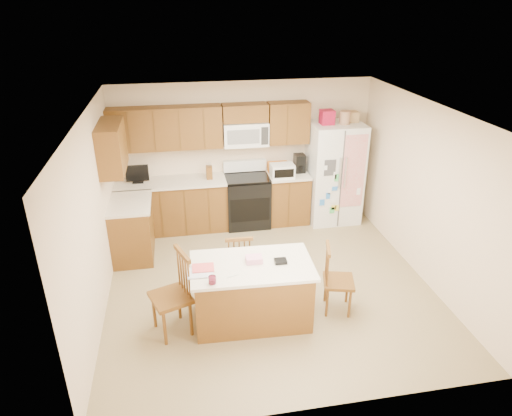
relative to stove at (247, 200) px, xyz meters
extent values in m
plane|color=#87734F|center=(0.00, -1.94, -0.47)|extent=(4.50, 4.50, 0.00)
cube|color=beige|center=(0.00, 0.31, 0.78)|extent=(4.50, 0.10, 2.50)
cube|color=beige|center=(0.00, -4.19, 0.78)|extent=(4.50, 0.10, 2.50)
cube|color=beige|center=(-2.25, -1.94, 0.78)|extent=(0.10, 4.50, 2.50)
cube|color=beige|center=(2.25, -1.94, 0.78)|extent=(0.10, 4.50, 2.50)
cube|color=white|center=(0.00, -1.94, 2.03)|extent=(4.50, 4.50, 0.04)
cube|color=brown|center=(-1.31, 0.01, -0.03)|extent=(1.87, 0.60, 0.88)
cube|color=brown|center=(0.74, 0.01, -0.03)|extent=(0.72, 0.60, 0.88)
cube|color=brown|center=(-1.95, -0.76, -0.03)|extent=(0.60, 0.95, 0.88)
cube|color=beige|center=(-1.31, 0.00, 0.43)|extent=(1.87, 0.64, 0.04)
cube|color=beige|center=(0.74, 0.00, 0.43)|extent=(0.72, 0.64, 0.04)
cube|color=beige|center=(-1.94, -0.76, 0.43)|extent=(0.64, 0.95, 0.04)
cube|color=brown|center=(-1.32, 0.15, 1.33)|extent=(1.85, 0.33, 0.70)
cube|color=brown|center=(0.75, 0.15, 1.33)|extent=(0.70, 0.33, 0.70)
cube|color=brown|center=(0.00, 0.15, 1.53)|extent=(0.76, 0.33, 0.29)
cube|color=brown|center=(-2.08, -0.76, 1.33)|extent=(0.33, 0.95, 0.70)
cube|color=#563712|center=(-1.90, -0.02, 1.33)|extent=(0.02, 0.01, 0.66)
cube|color=#563712|center=(-1.90, -0.29, -0.03)|extent=(0.02, 0.01, 0.84)
cube|color=#563712|center=(-1.50, -0.02, 1.33)|extent=(0.02, 0.01, 0.66)
cube|color=#563712|center=(-1.50, -0.29, -0.03)|extent=(0.02, 0.01, 0.84)
cube|color=#563712|center=(-1.10, -0.02, 1.33)|extent=(0.02, 0.01, 0.66)
cube|color=#563712|center=(-1.10, -0.29, -0.03)|extent=(0.02, 0.01, 0.84)
cube|color=#563712|center=(-0.70, -0.02, 1.33)|extent=(0.01, 0.01, 0.66)
cube|color=#563712|center=(-0.70, -0.29, -0.03)|extent=(0.01, 0.01, 0.84)
cube|color=#563712|center=(0.70, -0.02, 1.33)|extent=(0.01, 0.01, 0.66)
cube|color=#563712|center=(0.70, -0.29, -0.03)|extent=(0.01, 0.01, 0.84)
cube|color=white|center=(0.00, 0.12, 1.18)|extent=(0.76, 0.38, 0.40)
cube|color=slate|center=(-0.06, -0.07, 1.18)|extent=(0.54, 0.01, 0.24)
cube|color=#262626|center=(0.30, -0.07, 1.18)|extent=(0.12, 0.01, 0.30)
cube|color=brown|center=(-0.65, 0.01, 0.56)|extent=(0.10, 0.14, 0.22)
cube|color=black|center=(-1.85, 0.03, 0.46)|extent=(0.18, 0.12, 0.02)
cube|color=black|center=(-1.85, 0.03, 0.62)|extent=(0.38, 0.03, 0.28)
cube|color=orange|center=(0.58, 0.09, 0.54)|extent=(0.35, 0.22, 0.18)
cube|color=white|center=(0.60, -0.14, 0.56)|extent=(0.40, 0.28, 0.23)
cube|color=black|center=(0.60, -0.28, 0.56)|extent=(0.34, 0.01, 0.15)
cube|color=black|center=(0.96, 0.06, 0.61)|extent=(0.18, 0.22, 0.32)
cylinder|color=black|center=(0.96, -0.01, 0.54)|extent=(0.12, 0.12, 0.12)
cube|color=black|center=(0.00, -0.01, -0.03)|extent=(0.76, 0.64, 0.88)
cube|color=black|center=(0.00, -0.33, -0.05)|extent=(0.68, 0.01, 0.42)
cube|color=black|center=(0.00, -0.01, 0.43)|extent=(0.76, 0.64, 0.03)
cube|color=white|center=(0.00, 0.25, 0.56)|extent=(0.76, 0.10, 0.20)
cube|color=white|center=(1.57, -0.06, 0.43)|extent=(0.90, 0.75, 1.80)
cube|color=#4C4C4C|center=(1.57, -0.44, 0.43)|extent=(0.02, 0.01, 1.75)
cube|color=silver|center=(1.52, -0.47, 0.58)|extent=(0.02, 0.03, 0.55)
cube|color=silver|center=(1.62, -0.47, 0.58)|extent=(0.02, 0.03, 0.55)
cube|color=#3F3F44|center=(1.35, -0.44, 0.68)|extent=(0.20, 0.01, 0.28)
cube|color=#D84C59|center=(1.77, -0.44, 0.58)|extent=(0.42, 0.01, 1.30)
cube|color=#A30E2F|center=(1.37, -0.06, 1.45)|extent=(0.22, 0.22, 0.24)
cylinder|color=#A67858|center=(1.67, -0.11, 1.44)|extent=(0.18, 0.18, 0.22)
cube|color=tan|center=(1.85, 0.02, 1.42)|extent=(0.18, 0.20, 0.18)
cube|color=brown|center=(-0.37, -2.68, -0.09)|extent=(1.44, 0.85, 0.78)
cube|color=beige|center=(-0.37, -2.68, 0.32)|extent=(1.53, 0.93, 0.04)
cylinder|color=#A30E2F|center=(-0.88, -2.99, 0.37)|extent=(0.08, 0.08, 0.06)
cylinder|color=white|center=(-0.88, -2.99, 0.39)|extent=(0.09, 0.09, 0.09)
cube|color=pink|center=(-0.33, -2.62, 0.38)|extent=(0.21, 0.16, 0.07)
cube|color=black|center=(-0.02, -2.70, 0.36)|extent=(0.15, 0.13, 0.04)
cube|color=white|center=(-1.00, -2.76, 0.35)|extent=(0.31, 0.25, 0.01)
cube|color=#D84C4C|center=(-0.96, -2.68, 0.36)|extent=(0.27, 0.21, 0.01)
cylinder|color=white|center=(-0.64, -2.90, 0.35)|extent=(0.14, 0.05, 0.01)
cube|color=brown|center=(-1.37, -2.74, 0.02)|extent=(0.57, 0.59, 0.05)
cylinder|color=brown|center=(-1.59, -2.62, -0.24)|extent=(0.04, 0.04, 0.48)
cylinder|color=brown|center=(-1.46, -2.97, -0.24)|extent=(0.04, 0.04, 0.48)
cylinder|color=brown|center=(-1.28, -2.51, -0.24)|extent=(0.04, 0.04, 0.48)
cylinder|color=brown|center=(-1.15, -2.86, -0.24)|extent=(0.04, 0.04, 0.48)
cylinder|color=brown|center=(-1.25, -2.52, 0.31)|extent=(0.02, 0.02, 0.53)
cylinder|color=brown|center=(-1.22, -2.60, 0.31)|extent=(0.02, 0.02, 0.53)
cylinder|color=brown|center=(-1.20, -2.67, 0.31)|extent=(0.02, 0.02, 0.53)
cylinder|color=brown|center=(-1.17, -2.75, 0.31)|extent=(0.02, 0.02, 0.53)
cylinder|color=brown|center=(-1.14, -2.83, 0.31)|extent=(0.02, 0.02, 0.53)
cube|color=brown|center=(-1.20, -2.67, 0.57)|extent=(0.19, 0.43, 0.06)
cube|color=brown|center=(-0.44, -1.99, -0.06)|extent=(0.40, 0.38, 0.04)
cylinder|color=brown|center=(-0.28, -1.86, -0.28)|extent=(0.03, 0.03, 0.40)
cylinder|color=brown|center=(-0.60, -1.85, -0.28)|extent=(0.03, 0.03, 0.40)
cylinder|color=brown|center=(-0.29, -2.14, -0.28)|extent=(0.03, 0.03, 0.40)
cylinder|color=brown|center=(-0.61, -2.13, -0.28)|extent=(0.03, 0.03, 0.40)
cylinder|color=brown|center=(-0.31, -2.15, 0.18)|extent=(0.02, 0.02, 0.45)
cylinder|color=brown|center=(-0.38, -2.15, 0.18)|extent=(0.02, 0.02, 0.45)
cylinder|color=brown|center=(-0.45, -2.15, 0.18)|extent=(0.02, 0.02, 0.45)
cylinder|color=brown|center=(-0.52, -2.15, 0.18)|extent=(0.02, 0.02, 0.45)
cylinder|color=brown|center=(-0.59, -2.15, 0.18)|extent=(0.02, 0.02, 0.45)
cube|color=brown|center=(-0.45, -2.15, 0.41)|extent=(0.37, 0.05, 0.05)
cube|color=brown|center=(0.76, -2.68, -0.04)|extent=(0.47, 0.49, 0.04)
cylinder|color=brown|center=(0.86, -2.88, -0.27)|extent=(0.03, 0.03, 0.41)
cylinder|color=brown|center=(0.95, -2.56, -0.27)|extent=(0.03, 0.03, 0.41)
cylinder|color=brown|center=(0.58, -2.80, -0.27)|extent=(0.03, 0.03, 0.41)
cylinder|color=brown|center=(0.67, -2.49, -0.27)|extent=(0.03, 0.03, 0.41)
cylinder|color=brown|center=(0.57, -2.78, 0.21)|extent=(0.02, 0.02, 0.46)
cylinder|color=brown|center=(0.59, -2.71, 0.21)|extent=(0.02, 0.02, 0.46)
cylinder|color=brown|center=(0.61, -2.64, 0.21)|extent=(0.02, 0.02, 0.46)
cylinder|color=brown|center=(0.62, -2.57, 0.21)|extent=(0.02, 0.02, 0.46)
cylinder|color=brown|center=(0.64, -2.50, 0.21)|extent=(0.02, 0.02, 0.46)
cube|color=brown|center=(0.61, -2.64, 0.44)|extent=(0.13, 0.38, 0.05)
camera|label=1|loc=(-1.16, -7.34, 3.31)|focal=32.00mm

